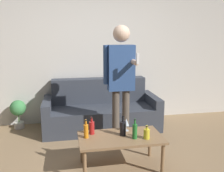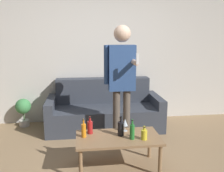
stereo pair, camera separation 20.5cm
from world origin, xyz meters
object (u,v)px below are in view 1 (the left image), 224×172
Objects in this scene: couch at (101,111)px; coffee_table at (121,140)px; bottle_orange at (123,128)px; person_standing_front at (121,75)px.

coffee_table is at bearing -88.62° from couch.
bottle_orange is (0.04, 0.03, 0.14)m from coffee_table.
couch is 1.12× the size of person_standing_front.
couch is 1.43m from coffee_table.
person_standing_front reaches higher than couch.
couch is at bearing 92.89° from bottle_orange.
coffee_table is 4.25× the size of bottle_orange.
couch is 1.41m from bottle_orange.
bottle_orange is (0.07, -1.39, 0.21)m from couch.
person_standing_front is at bearing 77.47° from coffee_table.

